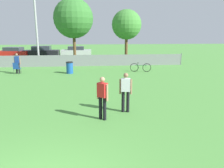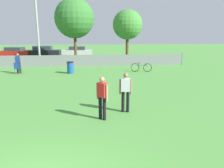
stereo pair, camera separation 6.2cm
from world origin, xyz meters
name	(u,v)px [view 2 (the right image)]	position (x,y,z in m)	size (l,w,h in m)	color
fence_backline	(78,61)	(0.00, 18.00, 0.55)	(21.21, 0.07, 1.21)	gray
light_pole	(36,12)	(-3.95, 19.36, 5.20)	(0.90, 0.36, 8.87)	#9E9EA3
tree_near_pole	(74,18)	(-0.42, 21.22, 4.72)	(4.27, 4.27, 6.87)	brown
tree_far_right	(127,25)	(5.24, 20.33, 4.05)	(3.17, 3.17, 5.66)	brown
player_defender_red	(102,96)	(1.70, 4.21, 0.94)	(0.41, 0.41, 1.65)	black
player_receiver_white	(126,90)	(2.69, 4.93, 0.94)	(0.51, 0.29, 1.65)	black
spectator_in_blue	(18,62)	(-4.53, 14.49, 0.92)	(0.50, 0.26, 1.62)	black
folding_chair_sideline	(17,67)	(-4.57, 14.31, 0.51)	(0.51, 0.51, 0.92)	#333338
bicycle_sideline	(141,67)	(5.49, 14.33, 0.37)	(1.73, 0.51, 0.76)	black
trash_bin	(70,68)	(-0.38, 14.12, 0.48)	(0.56, 0.56, 0.95)	#194C99
parked_car_red	(15,52)	(-8.92, 27.12, 0.67)	(4.58, 2.50, 1.35)	black
parked_car_dark	(43,52)	(-5.24, 27.07, 0.71)	(4.59, 1.79, 1.49)	black
parked_car_silver	(77,51)	(-0.68, 28.29, 0.65)	(4.27, 1.79, 1.33)	black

